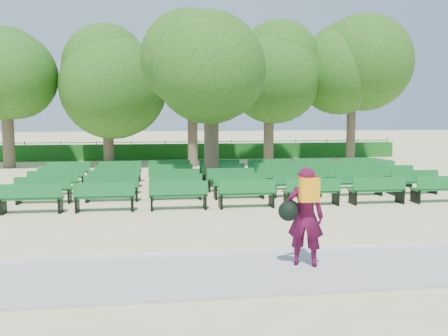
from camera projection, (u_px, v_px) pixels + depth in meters
name	position (u px, v px, depth m)	size (l,w,h in m)	color
ground	(209.00, 199.00, 15.70)	(120.00, 120.00, 0.00)	#CFC289
paving	(258.00, 272.00, 8.41)	(30.00, 2.20, 0.06)	#A9A8A4
curb	(246.00, 252.00, 9.54)	(30.00, 0.12, 0.10)	silver
hedge	(183.00, 151.00, 29.42)	(26.00, 0.70, 0.90)	#185B19
fence	(182.00, 158.00, 29.87)	(26.00, 0.10, 1.02)	black
tree_line	(187.00, 166.00, 25.54)	(21.80, 6.80, 7.04)	#295C18
bench_array	(230.00, 189.00, 17.39)	(1.67, 0.63, 1.03)	#105F22
tree_among	(211.00, 77.00, 18.34)	(4.04, 4.04, 5.89)	brown
person	(304.00, 215.00, 8.61)	(0.87, 0.63, 1.73)	#490A28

